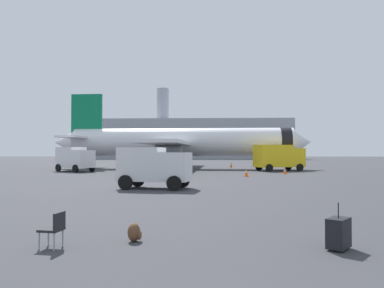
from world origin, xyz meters
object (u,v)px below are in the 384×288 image
at_px(fuel_truck, 279,157).
at_px(safety_cone_near, 231,165).
at_px(service_truck, 75,158).
at_px(cargo_van, 154,166).
at_px(traveller_backpack, 135,233).
at_px(safety_cone_far, 285,171).
at_px(safety_cone_outer, 246,173).
at_px(airplane_at_gate, 180,142).
at_px(gate_chair, 54,227).
at_px(safety_cone_mid, 170,164).
at_px(rolling_suitcase, 339,233).

relative_size(fuel_truck, safety_cone_near, 7.74).
height_order(service_truck, fuel_truck, fuel_truck).
height_order(cargo_van, traveller_backpack, cargo_van).
height_order(safety_cone_far, safety_cone_outer, safety_cone_outer).
relative_size(cargo_van, safety_cone_far, 7.38).
bearing_deg(traveller_backpack, airplane_at_gate, 92.48).
bearing_deg(gate_chair, cargo_van, 88.74).
distance_m(safety_cone_mid, safety_cone_outer, 25.93).
bearing_deg(safety_cone_outer, service_truck, 157.41).
relative_size(safety_cone_far, gate_chair, 0.74).
distance_m(service_truck, cargo_van, 23.53).
height_order(safety_cone_mid, safety_cone_outer, safety_cone_mid).
bearing_deg(fuel_truck, rolling_suitcase, -98.83).
bearing_deg(service_truck, airplane_at_gate, 32.41).
bearing_deg(safety_cone_mid, safety_cone_near, -20.39).
distance_m(safety_cone_near, gate_chair, 47.66).
bearing_deg(cargo_van, safety_cone_mid, 93.94).
xyz_separation_m(service_truck, traveller_backpack, (13.75, -33.85, -1.37)).
height_order(airplane_at_gate, cargo_van, airplane_at_gate).
bearing_deg(gate_chair, rolling_suitcase, 1.26).
distance_m(safety_cone_far, safety_cone_outer, 6.13).
xyz_separation_m(service_truck, safety_cone_far, (23.87, -3.90, -1.29)).
xyz_separation_m(airplane_at_gate, gate_chair, (0.01, -42.18, -3.16)).
bearing_deg(safety_cone_far, fuel_truck, 84.75).
height_order(service_truck, cargo_van, service_truck).
height_order(safety_cone_outer, traveller_backpack, safety_cone_outer).
bearing_deg(service_truck, safety_cone_far, -9.27).
relative_size(fuel_truck, gate_chair, 7.51).
height_order(fuel_truck, traveller_backpack, fuel_truck).
distance_m(airplane_at_gate, safety_cone_near, 9.41).
xyz_separation_m(safety_cone_near, traveller_backpack, (-5.54, -46.35, -0.18)).
distance_m(fuel_truck, safety_cone_far, 6.71).
bearing_deg(fuel_truck, safety_cone_near, 117.65).
relative_size(safety_cone_near, safety_cone_mid, 1.00).
bearing_deg(safety_cone_mid, rolling_suitcase, -79.98).
height_order(safety_cone_near, safety_cone_far, safety_cone_near).
bearing_deg(safety_cone_outer, airplane_at_gate, 115.36).
bearing_deg(traveller_backpack, gate_chair, -157.66).
distance_m(fuel_truck, rolling_suitcase, 37.53).
distance_m(service_truck, safety_cone_mid, 18.83).
xyz_separation_m(safety_cone_far, traveller_backpack, (-10.12, -29.95, -0.08)).
distance_m(safety_cone_mid, gate_chair, 50.67).
xyz_separation_m(service_truck, safety_cone_near, (19.29, 12.50, -1.20)).
relative_size(airplane_at_gate, safety_cone_outer, 50.63).
relative_size(safety_cone_near, rolling_suitcase, 0.76).
height_order(rolling_suitcase, traveller_backpack, rolling_suitcase).
bearing_deg(service_truck, rolling_suitcase, -61.49).
bearing_deg(service_truck, safety_cone_mid, 58.58).
height_order(safety_cone_outer, gate_chair, gate_chair).
relative_size(fuel_truck, traveller_backpack, 13.46).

